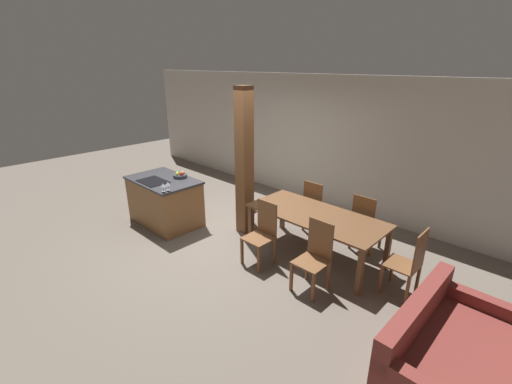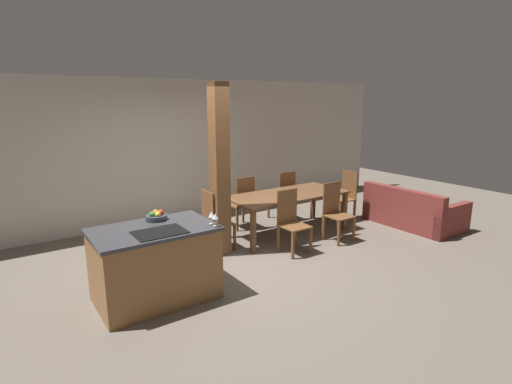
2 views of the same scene
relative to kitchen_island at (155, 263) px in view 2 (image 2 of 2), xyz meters
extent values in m
plane|color=#665B51|center=(1.24, 0.39, -0.44)|extent=(16.00, 16.00, 0.00)
cube|color=beige|center=(1.24, 2.94, 0.91)|extent=(11.20, 0.08, 2.70)
cube|color=olive|center=(0.00, 0.00, -0.02)|extent=(1.35, 0.85, 0.84)
cube|color=#38383D|center=(0.00, 0.00, 0.42)|extent=(1.39, 0.89, 0.04)
cube|color=black|center=(0.00, -0.20, 0.44)|extent=(0.56, 0.40, 0.01)
cylinder|color=#383D47|center=(0.15, 0.28, 0.47)|extent=(0.26, 0.26, 0.05)
sphere|color=red|center=(0.21, 0.28, 0.52)|extent=(0.08, 0.08, 0.08)
sphere|color=gold|center=(0.16, 0.34, 0.52)|extent=(0.07, 0.07, 0.07)
sphere|color=#3D8E38|center=(0.09, 0.27, 0.52)|extent=(0.07, 0.07, 0.07)
sphere|color=yellow|center=(0.15, 0.23, 0.52)|extent=(0.07, 0.07, 0.07)
cylinder|color=silver|center=(0.62, -0.36, 0.45)|extent=(0.06, 0.06, 0.00)
cylinder|color=silver|center=(0.62, -0.36, 0.49)|extent=(0.01, 0.01, 0.08)
cone|color=silver|center=(0.62, -0.36, 0.57)|extent=(0.08, 0.08, 0.07)
cylinder|color=silver|center=(0.62, -0.27, 0.45)|extent=(0.06, 0.06, 0.00)
cylinder|color=silver|center=(0.62, -0.27, 0.49)|extent=(0.01, 0.01, 0.08)
cone|color=silver|center=(0.62, -0.27, 0.57)|extent=(0.08, 0.08, 0.07)
cube|color=brown|center=(2.76, 0.96, 0.27)|extent=(2.13, 0.96, 0.03)
cube|color=brown|center=(1.76, 0.55, -0.10)|extent=(0.07, 0.07, 0.70)
cube|color=brown|center=(3.76, 0.55, -0.10)|extent=(0.07, 0.07, 0.70)
cube|color=brown|center=(1.76, 1.38, -0.10)|extent=(0.07, 0.07, 0.70)
cube|color=brown|center=(3.76, 1.38, -0.10)|extent=(0.07, 0.07, 0.70)
cube|color=brown|center=(2.28, 0.18, -0.01)|extent=(0.40, 0.40, 0.02)
cube|color=brown|center=(2.28, 0.37, 0.26)|extent=(0.38, 0.02, 0.53)
cube|color=brown|center=(2.10, 0.01, -0.23)|extent=(0.04, 0.04, 0.42)
cube|color=brown|center=(2.46, 0.01, -0.23)|extent=(0.04, 0.04, 0.42)
cube|color=brown|center=(2.10, 0.36, -0.23)|extent=(0.04, 0.04, 0.42)
cube|color=brown|center=(2.46, 0.36, -0.23)|extent=(0.04, 0.04, 0.42)
cube|color=brown|center=(3.24, 0.18, -0.01)|extent=(0.40, 0.40, 0.02)
cube|color=brown|center=(3.24, 0.37, 0.26)|extent=(0.38, 0.02, 0.53)
cube|color=brown|center=(3.06, 0.01, -0.23)|extent=(0.04, 0.04, 0.42)
cube|color=brown|center=(3.42, 0.01, -0.23)|extent=(0.04, 0.04, 0.42)
cube|color=brown|center=(3.06, 0.36, -0.23)|extent=(0.04, 0.04, 0.42)
cube|color=brown|center=(3.42, 0.36, -0.23)|extent=(0.04, 0.04, 0.42)
cube|color=brown|center=(2.28, 1.74, -0.01)|extent=(0.40, 0.40, 0.02)
cube|color=brown|center=(2.28, 1.55, 0.26)|extent=(0.38, 0.02, 0.53)
cube|color=brown|center=(2.46, 1.92, -0.23)|extent=(0.04, 0.04, 0.42)
cube|color=brown|center=(2.10, 1.92, -0.23)|extent=(0.04, 0.04, 0.42)
cube|color=brown|center=(2.46, 1.57, -0.23)|extent=(0.04, 0.04, 0.42)
cube|color=brown|center=(2.10, 1.57, -0.23)|extent=(0.04, 0.04, 0.42)
cube|color=brown|center=(3.24, 1.74, -0.01)|extent=(0.40, 0.40, 0.02)
cube|color=brown|center=(3.24, 1.55, 0.26)|extent=(0.38, 0.02, 0.53)
cube|color=brown|center=(3.42, 1.92, -0.23)|extent=(0.04, 0.04, 0.42)
cube|color=brown|center=(3.06, 1.92, -0.23)|extent=(0.04, 0.04, 0.42)
cube|color=brown|center=(3.42, 1.57, -0.23)|extent=(0.04, 0.04, 0.42)
cube|color=brown|center=(3.06, 1.57, -0.23)|extent=(0.04, 0.04, 0.42)
cube|color=brown|center=(1.40, 0.96, -0.01)|extent=(0.40, 0.40, 0.02)
cube|color=brown|center=(1.21, 0.96, 0.26)|extent=(0.02, 0.38, 0.53)
cube|color=brown|center=(1.57, 0.79, -0.23)|extent=(0.04, 0.04, 0.42)
cube|color=brown|center=(1.57, 1.14, -0.23)|extent=(0.04, 0.04, 0.42)
cube|color=brown|center=(1.22, 0.79, -0.23)|extent=(0.04, 0.04, 0.42)
cube|color=brown|center=(1.22, 1.14, -0.23)|extent=(0.04, 0.04, 0.42)
cube|color=brown|center=(4.13, 0.96, -0.01)|extent=(0.40, 0.40, 0.02)
cube|color=brown|center=(4.32, 0.96, 0.26)|extent=(0.02, 0.38, 0.53)
cube|color=brown|center=(3.95, 1.14, -0.23)|extent=(0.04, 0.04, 0.42)
cube|color=brown|center=(3.95, 0.79, -0.23)|extent=(0.04, 0.04, 0.42)
cube|color=brown|center=(4.30, 1.14, -0.23)|extent=(0.04, 0.04, 0.42)
cube|color=brown|center=(4.30, 0.79, -0.23)|extent=(0.04, 0.04, 0.42)
cube|color=maroon|center=(5.05, 0.00, -0.24)|extent=(0.95, 1.67, 0.42)
cube|color=maroon|center=(4.66, 0.00, 0.14)|extent=(0.17, 1.66, 0.33)
cube|color=maroon|center=(5.05, -0.77, -0.17)|extent=(0.94, 0.14, 0.56)
cube|color=maroon|center=(5.06, 0.76, -0.17)|extent=(0.94, 0.14, 0.56)
cube|color=brown|center=(1.34, 0.81, 0.84)|extent=(0.24, 0.24, 2.57)
camera|label=1|loc=(5.42, -3.12, 2.46)|focal=24.00mm
camera|label=2|loc=(-1.50, -4.27, 1.89)|focal=28.00mm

